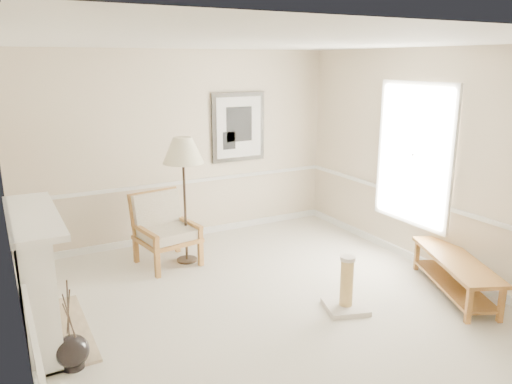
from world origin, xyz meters
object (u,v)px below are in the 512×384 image
floor_lamp (183,154)px  bench (455,270)px  scratching_post (346,293)px  armchair (163,226)px  floor_vase (73,352)px

floor_lamp → bench: floor_lamp is taller
scratching_post → armchair: bearing=120.4°
floor_lamp → bench: bearing=-44.9°
armchair → floor_lamp: (0.28, -0.13, 1.00)m
armchair → bench: (2.77, -2.61, -0.23)m
armchair → floor_lamp: size_ratio=0.56×
floor_vase → bench: size_ratio=0.54×
floor_vase → bench: bearing=-7.6°
floor_lamp → armchair: bearing=154.9°
floor_vase → floor_lamp: 2.96m
bench → scratching_post: (-1.41, 0.29, -0.10)m
armchair → bench: 3.81m
floor_lamp → scratching_post: size_ratio=2.75×
floor_lamp → scratching_post: (1.08, -2.19, -1.33)m
armchair → floor_lamp: floor_lamp is taller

